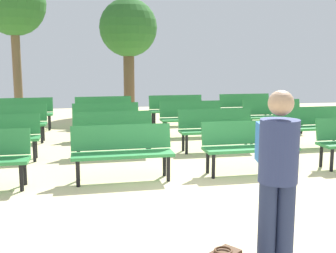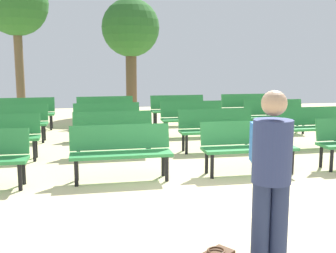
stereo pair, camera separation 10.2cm
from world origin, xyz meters
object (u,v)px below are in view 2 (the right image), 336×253
(bench_r3_c3, at_px, (248,106))
(tree_0, at_px, (131,30))
(bench_r3_c1, at_px, (105,110))
(bench_r3_c2, at_px, (178,108))
(bench_r1_c2, at_px, (217,127))
(bench_r2_c2, at_px, (192,116))
(bench_r2_c0, at_px, (12,121))
(bench_r2_c1, at_px, (107,119))
(tree_1, at_px, (16,5))
(bench_r1_c3, at_px, (310,124))
(bench_r0_c2, at_px, (248,144))
(visitor_with_backpack, at_px, (271,171))
(bench_r3_c0, at_px, (25,112))
(bench_r1_c1, at_px, (113,130))
(bench_r0_c1, at_px, (121,149))
(bench_r2_c3, at_px, (275,114))

(bench_r3_c3, distance_m, tree_0, 5.23)
(bench_r3_c1, xyz_separation_m, bench_r3_c2, (2.12, 0.05, 0.00))
(bench_r1_c2, xyz_separation_m, bench_r2_c2, (-0.09, 1.79, 0.00))
(bench_r2_c0, bearing_deg, bench_r3_c1, 39.86)
(bench_r2_c1, xyz_separation_m, tree_1, (-2.59, 3.82, 3.07))
(bench_r2_c0, xyz_separation_m, bench_r2_c2, (4.33, 0.04, 0.00))
(bench_r1_c2, distance_m, bench_r1_c3, 2.13)
(bench_r0_c2, height_order, visitor_with_backpack, visitor_with_backpack)
(bench_r1_c2, relative_size, bench_r2_c1, 0.99)
(bench_r1_c2, height_order, bench_r2_c2, same)
(bench_r1_c3, distance_m, bench_r3_c1, 5.62)
(visitor_with_backpack, bearing_deg, bench_r0_c2, -96.60)
(bench_r2_c0, distance_m, bench_r3_c0, 1.79)
(bench_r3_c2, distance_m, tree_0, 4.27)
(bench_r0_c2, height_order, bench_r2_c1, same)
(tree_1, height_order, visitor_with_backpack, tree_1)
(bench_r3_c3, bearing_deg, bench_r1_c1, -139.62)
(bench_r0_c1, bearing_deg, bench_r0_c2, 0.25)
(bench_r0_c2, bearing_deg, bench_r2_c0, 141.08)
(bench_r1_c3, xyz_separation_m, bench_r2_c1, (-4.36, 1.72, 0.00))
(bench_r1_c1, bearing_deg, bench_r0_c2, -39.42)
(bench_r1_c1, bearing_deg, bench_r3_c3, 40.23)
(bench_r2_c1, height_order, bench_r3_c0, same)
(bench_r2_c1, xyz_separation_m, bench_r3_c3, (4.33, 1.94, 0.00))
(bench_r2_c2, distance_m, tree_1, 6.77)
(bench_r1_c1, xyz_separation_m, bench_r1_c3, (4.30, 0.01, 0.00))
(bench_r1_c2, xyz_separation_m, bench_r3_c1, (-2.21, 3.56, 0.00))
(bench_r0_c1, xyz_separation_m, visitor_with_backpack, (1.10, -3.18, 0.43))
(bench_r2_c0, bearing_deg, bench_r3_c3, 16.93)
(bench_r3_c0, bearing_deg, bench_r0_c1, -68.75)
(bench_r2_c3, height_order, bench_r3_c3, same)
(bench_r3_c1, bearing_deg, bench_r1_c1, -91.22)
(bench_r3_c3, relative_size, tree_0, 0.39)
(bench_r1_c2, xyz_separation_m, bench_r2_c1, (-2.23, 1.73, 0.00))
(bench_r1_c1, relative_size, bench_r2_c1, 1.00)
(visitor_with_backpack, bearing_deg, tree_1, -58.81)
(bench_r3_c0, xyz_separation_m, bench_r3_c3, (6.52, 0.14, 0.00))
(bench_r1_c1, relative_size, bench_r3_c3, 1.00)
(bench_r1_c2, height_order, bench_r2_c3, same)
(bench_r2_c2, bearing_deg, tree_0, 101.43)
(bench_r2_c1, bearing_deg, bench_r0_c1, -90.02)
(bench_r1_c1, distance_m, bench_r3_c0, 4.20)
(bench_r1_c2, distance_m, visitor_with_backpack, 5.12)
(bench_r3_c3, bearing_deg, bench_r2_c2, -139.84)
(bench_r3_c1, bearing_deg, bench_r3_c0, 178.69)
(bench_r0_c1, height_order, bench_r1_c1, same)
(tree_0, bearing_deg, bench_r3_c3, -44.89)
(bench_r2_c3, height_order, tree_0, tree_0)
(bench_r2_c2, bearing_deg, bench_r1_c2, -87.44)
(bench_r2_c1, distance_m, bench_r3_c0, 2.84)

